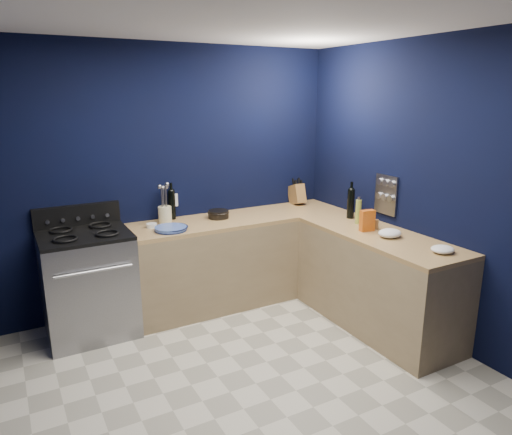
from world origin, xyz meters
TOP-DOWN VIEW (x-y plane):
  - floor at (0.00, 0.00)m, footprint 3.50×3.50m
  - ceiling at (0.00, 0.00)m, footprint 3.50×3.50m
  - wall_back at (0.00, 1.76)m, footprint 3.50×0.02m
  - wall_right at (1.76, 0.00)m, footprint 0.02×3.50m
  - wall_front at (0.00, -1.76)m, footprint 3.50×0.02m
  - cab_back at (0.60, 1.44)m, footprint 2.30×0.63m
  - top_back at (0.60, 1.44)m, footprint 2.30×0.63m
  - cab_right at (1.44, 0.29)m, footprint 0.63×1.67m
  - top_right at (1.44, 0.29)m, footprint 0.63×1.67m
  - gas_range at (-0.93, 1.42)m, footprint 0.76×0.66m
  - oven_door at (-0.93, 1.10)m, footprint 0.59×0.02m
  - cooktop at (-0.93, 1.42)m, footprint 0.76×0.66m
  - backguard at (-0.93, 1.72)m, footprint 0.76×0.06m
  - spice_panel at (1.74, 0.55)m, footprint 0.02×0.28m
  - wall_outlet at (0.00, 1.74)m, footprint 0.09×0.02m
  - plate_stack at (-0.19, 1.30)m, footprint 0.30×0.30m
  - ramekin at (-0.31, 1.48)m, footprint 0.13×0.13m
  - utensil_crock at (-0.14, 1.58)m, footprint 0.15×0.15m
  - wine_bottle_back at (-0.03, 1.69)m, footprint 0.08×0.08m
  - lemon_basket at (0.39, 1.50)m, footprint 0.24×0.24m
  - knife_block at (1.44, 1.65)m, footprint 0.14×0.26m
  - wine_bottle_right at (1.56, 0.85)m, footprint 0.09×0.09m
  - oil_bottle at (1.49, 0.65)m, footprint 0.07×0.07m
  - spice_jar_near at (1.50, 0.49)m, footprint 0.06×0.06m
  - spice_jar_far at (1.51, 0.43)m, footprint 0.06×0.06m
  - crouton_bag at (1.39, 0.42)m, footprint 0.14×0.08m
  - towel_front at (1.44, 0.17)m, footprint 0.26×0.23m
  - towel_end at (1.50, -0.34)m, footprint 0.22×0.20m

SIDE VIEW (x-z plane):
  - floor at x=0.00m, z-range -0.02..0.00m
  - cab_back at x=0.60m, z-range 0.00..0.86m
  - cab_right at x=1.44m, z-range 0.00..0.86m
  - oven_door at x=-0.93m, z-range 0.24..0.66m
  - gas_range at x=-0.93m, z-range 0.00..0.92m
  - top_back at x=0.60m, z-range 0.86..0.90m
  - top_right at x=1.44m, z-range 0.86..0.90m
  - plate_stack at x=-0.19m, z-range 0.90..0.94m
  - ramekin at x=-0.31m, z-range 0.90..0.94m
  - towel_end at x=1.50m, z-range 0.90..0.96m
  - cooktop at x=-0.93m, z-range 0.92..0.95m
  - towel_front at x=1.44m, z-range 0.90..0.97m
  - lemon_basket at x=0.39m, z-range 0.90..0.98m
  - spice_jar_far at x=1.51m, z-range 0.90..0.99m
  - spice_jar_near at x=1.50m, z-range 0.90..1.01m
  - utensil_crock at x=-0.14m, z-range 0.90..1.06m
  - crouton_bag at x=1.39m, z-range 0.90..1.10m
  - knife_block at x=1.44m, z-range 0.87..1.14m
  - oil_bottle at x=1.49m, z-range 0.90..1.14m
  - backguard at x=-0.93m, z-range 0.94..1.14m
  - wine_bottle_back at x=-0.03m, z-range 0.90..1.19m
  - wine_bottle_right at x=1.56m, z-range 0.90..1.19m
  - wall_outlet at x=0.00m, z-range 1.02..1.15m
  - spice_panel at x=1.74m, z-range 0.99..1.37m
  - wall_back at x=0.00m, z-range 0.00..2.60m
  - wall_right at x=1.76m, z-range 0.00..2.60m
  - wall_front at x=0.00m, z-range 0.00..2.60m
  - ceiling at x=0.00m, z-range 2.60..2.62m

